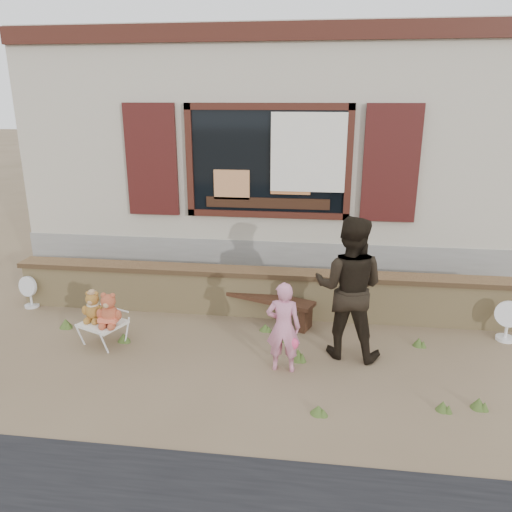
# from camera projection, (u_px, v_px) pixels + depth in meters

# --- Properties ---
(ground) EXTENTS (80.00, 80.00, 0.00)m
(ground) POSITION_uv_depth(u_px,v_px,m) (250.00, 346.00, 6.25)
(ground) COLOR brown
(ground) RESTS_ON ground
(shopfront) EXTENTS (8.04, 5.13, 4.00)m
(shopfront) POSITION_uv_depth(u_px,v_px,m) (282.00, 149.00, 9.87)
(shopfront) COLOR #AB9F8A
(shopfront) RESTS_ON ground
(brick_wall) EXTENTS (7.10, 0.36, 0.67)m
(brick_wall) POSITION_uv_depth(u_px,v_px,m) (260.00, 292.00, 7.09)
(brick_wall) COLOR tan
(brick_wall) RESTS_ON ground
(bench) EXTENTS (1.44, 0.80, 0.37)m
(bench) POSITION_uv_depth(u_px,v_px,m) (264.00, 302.00, 6.91)
(bench) COLOR #321C11
(bench) RESTS_ON ground
(folding_chair) EXTENTS (0.62, 0.59, 0.30)m
(folding_chair) POSITION_uv_depth(u_px,v_px,m) (103.00, 324.00, 6.22)
(folding_chair) COLOR silver
(folding_chair) RESTS_ON ground
(teddy_bear_left) EXTENTS (0.36, 0.34, 0.40)m
(teddy_bear_left) POSITION_uv_depth(u_px,v_px,m) (93.00, 305.00, 6.22)
(teddy_bear_left) COLOR brown
(teddy_bear_left) RESTS_ON folding_chair
(teddy_bear_right) EXTENTS (0.40, 0.38, 0.43)m
(teddy_bear_right) POSITION_uv_depth(u_px,v_px,m) (109.00, 309.00, 6.08)
(teddy_bear_right) COLOR brown
(teddy_bear_right) RESTS_ON folding_chair
(child) EXTENTS (0.40, 0.27, 1.06)m
(child) POSITION_uv_depth(u_px,v_px,m) (283.00, 327.00, 5.56)
(child) COLOR pink
(child) RESTS_ON ground
(adult) EXTENTS (0.95, 0.81, 1.71)m
(adult) POSITION_uv_depth(u_px,v_px,m) (349.00, 288.00, 5.82)
(adult) COLOR black
(adult) RESTS_ON ground
(fan_left) EXTENTS (0.31, 0.21, 0.49)m
(fan_left) POSITION_uv_depth(u_px,v_px,m) (30.00, 291.00, 7.35)
(fan_left) COLOR silver
(fan_left) RESTS_ON ground
(fan_right) EXTENTS (0.35, 0.23, 0.55)m
(fan_right) POSITION_uv_depth(u_px,v_px,m) (508.00, 321.00, 6.33)
(fan_right) COLOR white
(fan_right) RESTS_ON ground
(grass_tufts) EXTENTS (5.17, 1.92, 0.14)m
(grass_tufts) POSITION_uv_depth(u_px,v_px,m) (271.00, 354.00, 5.95)
(grass_tufts) COLOR #435B24
(grass_tufts) RESTS_ON ground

